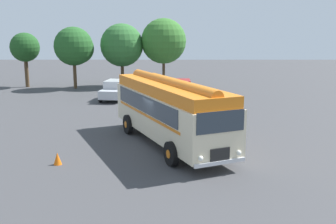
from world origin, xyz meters
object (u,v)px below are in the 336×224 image
(car_near_left, at_px, (114,90))
(traffic_cone, at_px, (56,159))
(car_mid_right, at_px, (180,89))
(car_mid_left, at_px, (149,89))
(vintage_bus, at_px, (168,109))

(car_near_left, bearing_deg, traffic_cone, -91.26)
(car_mid_right, height_order, traffic_cone, car_mid_right)
(car_mid_left, bearing_deg, car_near_left, -173.69)
(car_near_left, height_order, car_mid_left, same)
(vintage_bus, bearing_deg, traffic_cone, -147.23)
(car_mid_left, distance_m, traffic_cone, 17.30)
(vintage_bus, distance_m, car_mid_left, 13.90)
(car_mid_left, height_order, traffic_cone, car_mid_left)
(vintage_bus, bearing_deg, car_near_left, 108.92)
(vintage_bus, height_order, traffic_cone, vintage_bus)
(car_mid_right, bearing_deg, vintage_bus, -94.51)
(traffic_cone, bearing_deg, vintage_bus, 32.77)
(car_near_left, height_order, traffic_cone, car_near_left)
(vintage_bus, relative_size, traffic_cone, 18.56)
(traffic_cone, bearing_deg, car_mid_right, 70.27)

